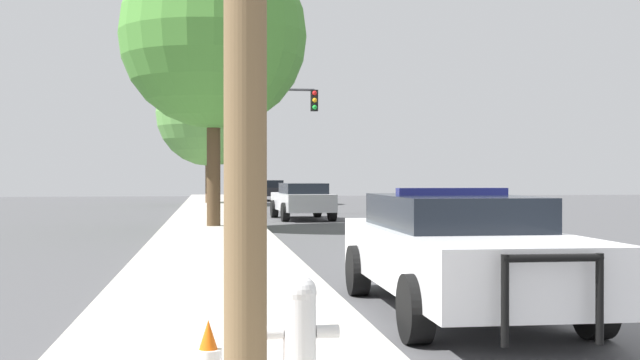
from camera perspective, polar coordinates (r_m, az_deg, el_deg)
sidewalk_left at (r=8.29m, az=-7.03°, el=-10.55°), size 3.00×110.00×0.13m
police_car at (r=9.64m, az=9.72°, el=-4.87°), size 2.10×5.26×1.48m
fire_hydrant at (r=5.80m, az=-1.46°, el=-10.39°), size 0.57×0.25×0.79m
traffic_light at (r=33.75m, az=-3.52°, el=4.05°), size 3.37×0.35×5.27m
car_background_distant at (r=51.79m, az=-3.66°, el=-0.69°), size 2.16×4.60×1.32m
car_background_midblock at (r=29.66m, az=-1.27°, el=-1.41°), size 2.13×4.53×1.34m
tree_sidewalk_mid at (r=24.39m, az=-7.58°, el=10.15°), size 5.57×5.57×8.46m
tree_sidewalk_far at (r=44.58m, az=-7.86°, el=4.73°), size 5.83×5.83×7.85m
traffic_cone at (r=5.59m, az=-7.94°, el=-12.45°), size 0.33×0.33×0.52m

